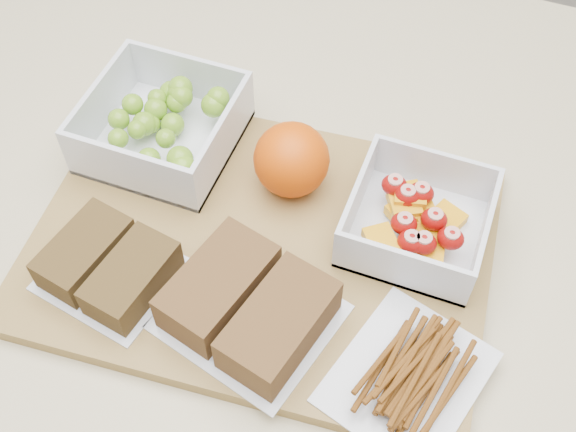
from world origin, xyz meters
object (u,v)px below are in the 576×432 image
object	(u,v)px
cutting_board	(261,246)
sandwich_bag_center	(249,306)
fruit_container	(417,221)
pretzel_bag	(409,370)
grape_container	(166,125)
orange	(292,160)
sandwich_bag_left	(108,266)

from	to	relation	value
cutting_board	sandwich_bag_center	xyz separation A→B (m)	(0.02, -0.08, 0.03)
fruit_container	pretzel_bag	distance (m)	0.14
cutting_board	sandwich_bag_center	world-z (taller)	sandwich_bag_center
grape_container	fruit_container	world-z (taller)	grape_container
orange	sandwich_bag_center	bearing A→B (deg)	-83.24
cutting_board	sandwich_bag_left	size ratio (longest dim) A/B	3.26
fruit_container	pretzel_bag	bearing A→B (deg)	-77.32
orange	fruit_container	bearing A→B (deg)	-7.00
grape_container	fruit_container	xyz separation A→B (m)	(0.27, -0.02, -0.01)
grape_container	sandwich_bag_left	xyz separation A→B (m)	(0.02, -0.16, -0.01)
sandwich_bag_left	cutting_board	bearing A→B (deg)	36.25
grape_container	orange	bearing A→B (deg)	-2.98
grape_container	fruit_container	size ratio (longest dim) A/B	1.15
grape_container	sandwich_bag_center	xyz separation A→B (m)	(0.16, -0.16, -0.00)
grape_container	pretzel_bag	xyz separation A→B (m)	(0.30, -0.16, -0.01)
cutting_board	fruit_container	world-z (taller)	fruit_container
orange	pretzel_bag	bearing A→B (deg)	-44.41
cutting_board	orange	bearing A→B (deg)	83.34
sandwich_bag_left	pretzel_bag	bearing A→B (deg)	-0.14
sandwich_bag_left	pretzel_bag	distance (m)	0.27
grape_container	sandwich_bag_center	size ratio (longest dim) A/B	0.86
orange	sandwich_bag_left	distance (m)	0.19
fruit_container	sandwich_bag_center	size ratio (longest dim) A/B	0.75
cutting_board	sandwich_bag_left	distance (m)	0.14
pretzel_bag	cutting_board	bearing A→B (deg)	153.04
fruit_container	pretzel_bag	size ratio (longest dim) A/B	0.79
grape_container	sandwich_bag_left	distance (m)	0.16
pretzel_bag	sandwich_bag_center	bearing A→B (deg)	177.83
fruit_container	sandwich_bag_left	bearing A→B (deg)	-149.91
cutting_board	sandwich_bag_left	world-z (taller)	sandwich_bag_left
cutting_board	pretzel_bag	size ratio (longest dim) A/B	2.69
orange	pretzel_bag	xyz separation A→B (m)	(0.16, -0.16, -0.02)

